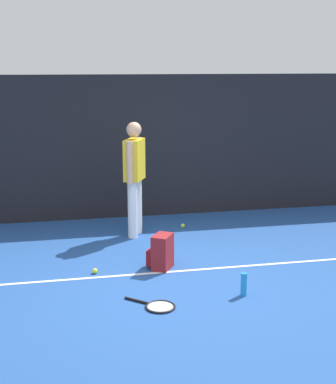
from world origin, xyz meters
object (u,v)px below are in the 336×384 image
tennis_racket (158,306)px  tennis_ball_by_fence (183,226)px  backpack (161,252)px  tennis_player (134,172)px  tennis_ball_near_player (95,271)px  water_bottle (244,284)px

tennis_racket → tennis_ball_by_fence: tennis_ball_by_fence is taller
tennis_racket → backpack: bearing=119.1°
tennis_player → tennis_ball_by_fence: bearing=131.6°
tennis_player → backpack: size_ratio=3.86×
tennis_player → tennis_ball_near_player: (-0.72, -1.45, -0.93)m
backpack → water_bottle: 1.26m
backpack → tennis_player: bearing=-142.7°
backpack → tennis_ball_by_fence: size_ratio=6.67×
tennis_ball_near_player → water_bottle: size_ratio=0.25×
backpack → water_bottle: (0.73, -1.02, -0.08)m
tennis_ball_near_player → tennis_ball_by_fence: same height
tennis_ball_near_player → tennis_racket: bearing=-62.5°
tennis_player → tennis_racket: bearing=22.3°
water_bottle → tennis_racket: bearing=-174.1°
tennis_player → tennis_ball_by_fence: (0.79, 0.23, -0.93)m
tennis_player → water_bottle: size_ratio=6.43×
tennis_ball_near_player → tennis_player: bearing=63.6°
water_bottle → tennis_player: bearing=109.0°
backpack → tennis_ball_by_fence: 1.81m
tennis_player → backpack: (0.11, -1.44, -0.76)m
tennis_ball_near_player → tennis_ball_by_fence: (1.51, 1.68, 0.00)m
tennis_ball_near_player → water_bottle: water_bottle is taller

